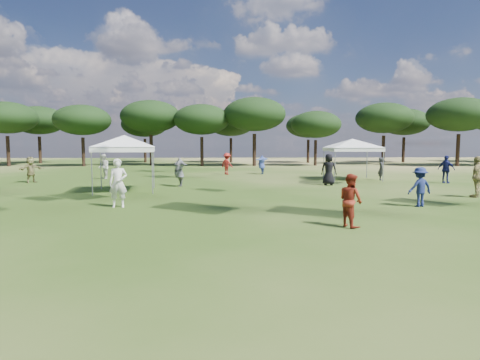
% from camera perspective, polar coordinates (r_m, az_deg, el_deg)
% --- Properties ---
extents(tree_line, '(108.78, 17.63, 7.77)m').
position_cam_1_polar(tree_line, '(47.88, 0.71, 8.73)').
color(tree_line, black).
rests_on(tree_line, ground).
extents(tent_left, '(6.04, 6.04, 3.22)m').
position_cam_1_polar(tent_left, '(21.63, -16.13, 5.81)').
color(tent_left, gray).
rests_on(tent_left, ground).
extents(tent_right, '(6.78, 6.78, 3.12)m').
position_cam_1_polar(tent_right, '(28.69, 15.70, 5.41)').
color(tent_right, gray).
rests_on(tent_right, ground).
extents(festival_crowd, '(28.14, 22.22, 1.92)m').
position_cam_1_polar(festival_crowd, '(23.19, -3.91, 1.15)').
color(festival_crowd, '#A7211B').
rests_on(festival_crowd, ground).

